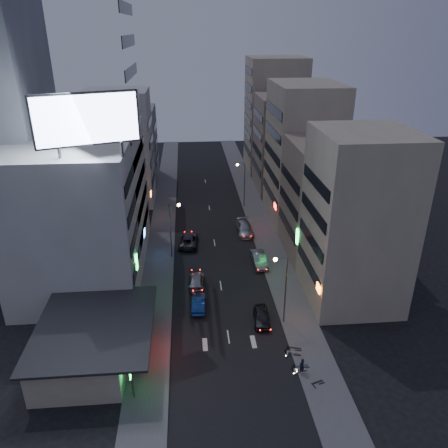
{
  "coord_description": "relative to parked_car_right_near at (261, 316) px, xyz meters",
  "views": [
    {
      "loc": [
        -3.63,
        -32.65,
        29.64
      ],
      "look_at": [
        0.72,
        17.65,
        6.84
      ],
      "focal_mm": 35.0,
      "sensor_mm": 36.0,
      "label": 1
    }
  ],
  "objects": [
    {
      "name": "far_right_a",
      "position": [
        11.65,
        43.76,
        8.28
      ],
      "size": [
        11.0,
        12.0,
        18.0
      ],
      "primitive_type": "cube",
      "color": "gray",
      "rests_on": "ground"
    },
    {
      "name": "parked_car_right_near",
      "position": [
        0.0,
        0.0,
        0.0
      ],
      "size": [
        2.07,
        4.34,
        1.43
      ],
      "primitive_type": "imported",
      "rotation": [
        0.0,
        0.0,
        -0.09
      ],
      "color": "#252429",
      "rests_on": "ground"
    },
    {
      "name": "scooter_black_a",
      "position": [
        4.12,
        -9.15,
        -0.06
      ],
      "size": [
        1.12,
        1.85,
        1.08
      ],
      "primitive_type": null,
      "rotation": [
        0.0,
        0.0,
        1.9
      ],
      "color": "black",
      "rests_on": "sidewalk_right"
    },
    {
      "name": "parked_car_right_far",
      "position": [
        1.15,
        22.69,
        0.1
      ],
      "size": [
        2.42,
        5.7,
        1.64
      ],
      "primitive_type": "imported",
      "rotation": [
        0.0,
        0.0,
        0.02
      ],
      "color": "#9FA3A7",
      "rests_on": "ground"
    },
    {
      "name": "road_car_silver",
      "position": [
        -6.89,
        8.16,
        -0.05
      ],
      "size": [
        2.3,
        4.73,
        1.33
      ],
      "primitive_type": "imported",
      "rotation": [
        0.0,
        0.0,
        3.04
      ],
      "color": "#9B9FA2",
      "rests_on": "ground"
    },
    {
      "name": "billboard",
      "position": [
        -16.84,
        3.73,
        20.94
      ],
      "size": [
        9.52,
        3.75,
        6.2
      ],
      "rotation": [
        0.0,
        0.0,
        0.35
      ],
      "color": "#595B60",
      "rests_on": "white_building"
    },
    {
      "name": "food_court",
      "position": [
        -17.75,
        -4.24,
        1.27
      ],
      "size": [
        11.0,
        13.0,
        3.88
      ],
      "color": "#B2A58B",
      "rests_on": "ground"
    },
    {
      "name": "person",
      "position": [
        2.45,
        -8.09,
        0.21
      ],
      "size": [
        0.7,
        0.64,
        1.61
      ],
      "primitive_type": "imported",
      "rotation": [
        0.0,
        0.0,
        3.7
      ],
      "color": "black",
      "rests_on": "sidewalk_right"
    },
    {
      "name": "ground",
      "position": [
        -3.85,
        -6.24,
        -0.72
      ],
      "size": [
        180.0,
        180.0,
        0.0
      ],
      "primitive_type": "plane",
      "color": "black",
      "rests_on": "ground"
    },
    {
      "name": "white_building",
      "position": [
        -20.85,
        13.76,
        8.28
      ],
      "size": [
        14.0,
        24.0,
        18.0
      ],
      "primitive_type": "cube",
      "color": "beige",
      "rests_on": "ground"
    },
    {
      "name": "parked_car_left",
      "position": [
        -7.74,
        19.45,
        0.08
      ],
      "size": [
        3.06,
        5.89,
        1.59
      ],
      "primitive_type": "imported",
      "rotation": [
        0.0,
        0.0,
        3.07
      ],
      "color": "#2A2A30",
      "rests_on": "ground"
    },
    {
      "name": "grey_tower",
      "position": [
        -29.85,
        16.76,
        16.28
      ],
      "size": [
        10.0,
        14.0,
        34.0
      ],
      "primitive_type": "cube",
      "color": "gray",
      "rests_on": "ground"
    },
    {
      "name": "sidewalk_right",
      "position": [
        4.15,
        23.76,
        -0.66
      ],
      "size": [
        4.0,
        120.0,
        0.12
      ],
      "primitive_type": "cube",
      "color": "#4C4C4F",
      "rests_on": "ground"
    },
    {
      "name": "scooter_black_b",
      "position": [
        3.32,
        -4.76,
        -0.04
      ],
      "size": [
        1.07,
        1.92,
        1.12
      ],
      "primitive_type": null,
      "rotation": [
        0.0,
        0.0,
        1.3
      ],
      "color": "black",
      "rests_on": "sidewalk_right"
    },
    {
      "name": "road_car_blue",
      "position": [
        -6.81,
        3.14,
        -0.01
      ],
      "size": [
        1.72,
        4.34,
        1.4
      ],
      "primitive_type": "imported",
      "rotation": [
        0.0,
        0.0,
        3.09
      ],
      "color": "navy",
      "rests_on": "ground"
    },
    {
      "name": "sidewalk_left",
      "position": [
        -11.85,
        23.76,
        -0.66
      ],
      "size": [
        4.0,
        120.0,
        0.12
      ],
      "primitive_type": "cube",
      "color": "#4C4C4F",
      "rests_on": "ground"
    },
    {
      "name": "scooter_blue",
      "position": [
        3.31,
        -7.06,
        -0.03
      ],
      "size": [
        0.86,
        1.92,
        1.13
      ],
      "primitive_type": null,
      "rotation": [
        0.0,
        0.0,
        1.71
      ],
      "color": "navy",
      "rests_on": "sidewalk_right"
    },
    {
      "name": "scooter_silver_b",
      "position": [
        3.11,
        -5.42,
        0.03
      ],
      "size": [
        1.27,
        2.16,
        1.25
      ],
      "primitive_type": null,
      "rotation": [
        0.0,
        0.0,
        1.26
      ],
      "color": "#9EA0A5",
      "rests_on": "sidewalk_right"
    },
    {
      "name": "scooter_silver_a",
      "position": [
        3.03,
        -7.57,
        -0.07
      ],
      "size": [
        0.68,
        1.75,
        1.05
      ],
      "primitive_type": null,
      "rotation": [
        0.0,
        0.0,
        1.51
      ],
      "color": "#B8BCC1",
      "rests_on": "sidewalk_right"
    },
    {
      "name": "street_lamp_right_near",
      "position": [
        2.05,
        -0.24,
        4.65
      ],
      "size": [
        1.6,
        0.44,
        8.02
      ],
      "color": "#595B60",
      "rests_on": "sidewalk_right"
    },
    {
      "name": "shophouse_near",
      "position": [
        11.15,
        4.26,
        9.28
      ],
      "size": [
        10.0,
        11.0,
        20.0
      ],
      "primitive_type": "cube",
      "color": "#B2A58B",
      "rests_on": "ground"
    },
    {
      "name": "far_right_b",
      "position": [
        12.15,
        57.76,
        11.28
      ],
      "size": [
        12.0,
        12.0,
        24.0
      ],
      "primitive_type": "cube",
      "color": "#B2A58B",
      "rests_on": "ground"
    },
    {
      "name": "shophouse_far",
      "position": [
        11.15,
        28.76,
        10.28
      ],
      "size": [
        10.0,
        14.0,
        22.0
      ],
      "primitive_type": "cube",
      "color": "#B2A58B",
      "rests_on": "ground"
    },
    {
      "name": "far_left_a",
      "position": [
        -19.35,
        38.76,
        9.28
      ],
      "size": [
        11.0,
        10.0,
        20.0
      ],
      "primitive_type": "cube",
      "color": "beige",
      "rests_on": "ground"
    },
    {
      "name": "far_left_b",
      "position": [
        -19.85,
        51.76,
        6.78
      ],
      "size": [
        12.0,
        10.0,
        15.0
      ],
      "primitive_type": "cube",
      "color": "gray",
      "rests_on": "ground"
    },
    {
      "name": "shophouse_mid",
      "position": [
        11.65,
        15.76,
        7.28
      ],
      "size": [
        11.0,
        12.0,
        16.0
      ],
      "primitive_type": "cube",
      "color": "gray",
      "rests_on": "ground"
    },
    {
      "name": "parked_car_right_mid",
      "position": [
        1.74,
        12.65,
        0.1
      ],
      "size": [
        1.91,
        4.99,
        1.62
      ],
      "primitive_type": "imported",
      "rotation": [
        0.0,
        0.0,
        0.04
      ],
      "color": "gray",
      "rests_on": "ground"
    },
    {
      "name": "street_lamp_left",
      "position": [
        -9.76,
        15.76,
        4.65
      ],
      "size": [
        1.6,
        0.44,
        8.02
      ],
      "color": "#595B60",
      "rests_on": "sidewalk_left"
    },
    {
      "name": "street_lamp_right_far",
      "position": [
        2.05,
        33.76,
        4.65
      ],
      "size": [
        1.6,
        0.44,
        8.02
      ],
      "color": "#595B60",
      "rests_on": "sidewalk_right"
    }
  ]
}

